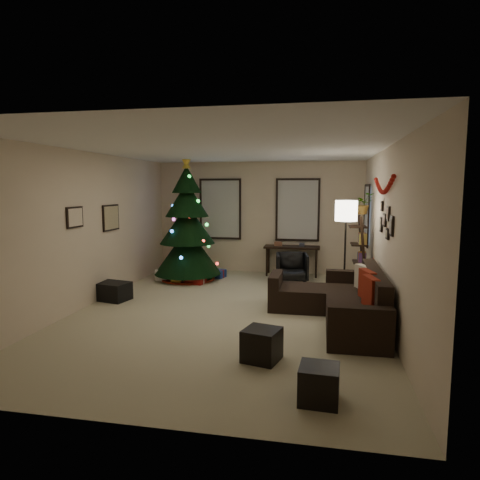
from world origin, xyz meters
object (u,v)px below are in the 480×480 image
Objects in this scene: christmas_tree at (187,229)px; desk at (292,250)px; desk_chair at (292,267)px; bookshelf at (362,257)px; sofa at (341,303)px.

christmas_tree is 2.14× the size of desk.
desk is 0.72m from desk_chair.
bookshelf reaches higher than desk.
desk_chair is at bearing -85.44° from desk.
sofa is 1.66× the size of bookshelf.
desk is at bearing 107.12° from sofa.
desk_chair is 0.41× the size of bookshelf.
christmas_tree reaches higher than desk.
christmas_tree is at bearing 177.19° from desk_chair.
sofa is 4.01× the size of desk_chair.
sofa is (3.30, -2.40, -0.88)m from christmas_tree.
sofa is 3.46m from desk.
desk reaches higher than desk_chair.
bookshelf is (1.40, -0.92, 0.43)m from desk_chair.
christmas_tree reaches higher than bookshelf.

